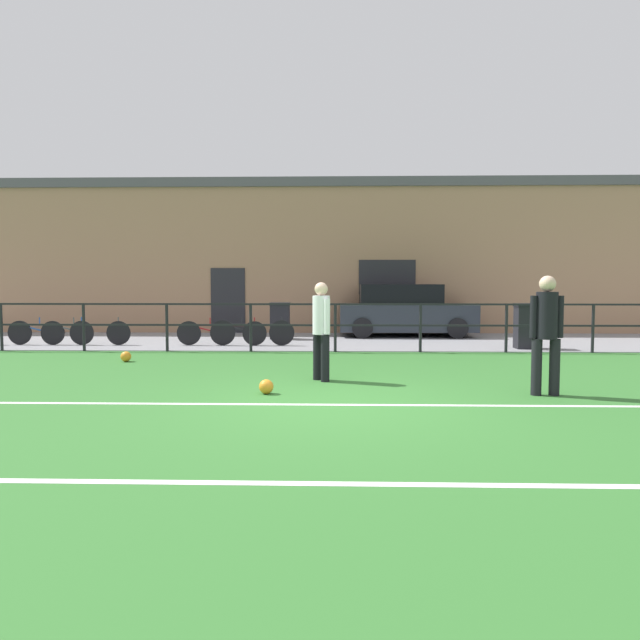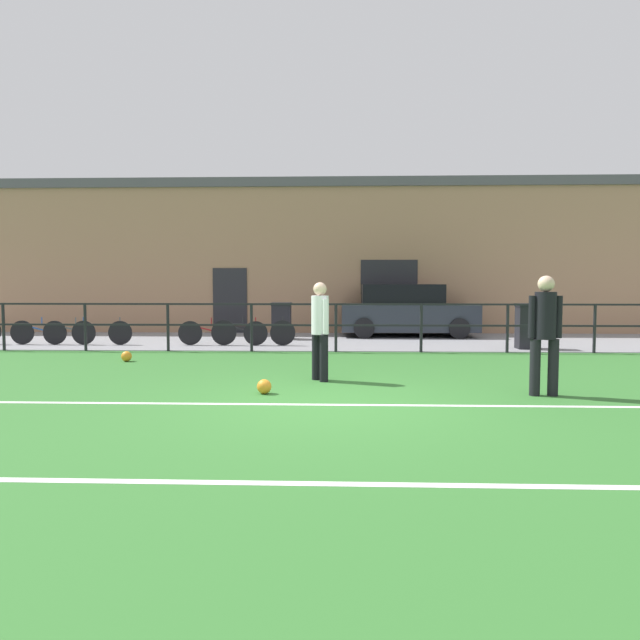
{
  "view_description": "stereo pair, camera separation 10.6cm",
  "coord_description": "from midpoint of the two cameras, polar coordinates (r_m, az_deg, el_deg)",
  "views": [
    {
      "loc": [
        0.02,
        -7.75,
        1.64
      ],
      "look_at": [
        -0.31,
        4.28,
        0.87
      ],
      "focal_mm": 32.88,
      "sensor_mm": 36.0,
      "label": 1
    },
    {
      "loc": [
        0.13,
        -7.75,
        1.64
      ],
      "look_at": [
        -0.31,
        4.28,
        0.87
      ],
      "focal_mm": 32.88,
      "sensor_mm": 36.0,
      "label": 2
    }
  ],
  "objects": [
    {
      "name": "ground",
      "position": [
        7.92,
        1.52,
        -8.41
      ],
      "size": [
        60.0,
        44.0,
        0.04
      ],
      "primitive_type": "cube",
      "color": "#33702D"
    },
    {
      "name": "field_line_touchline",
      "position": [
        7.93,
        1.52,
        -8.24
      ],
      "size": [
        36.0,
        0.11,
        0.0
      ],
      "primitive_type": "cube",
      "color": "white",
      "rests_on": "ground"
    },
    {
      "name": "soccer_ball_match",
      "position": [
        12.8,
        -18.09,
        -3.38
      ],
      "size": [
        0.22,
        0.22,
        0.22
      ],
      "primitive_type": "sphere",
      "color": "orange",
      "rests_on": "ground"
    },
    {
      "name": "player_striker",
      "position": [
        9.72,
        0.31,
        -0.49
      ],
      "size": [
        0.3,
        0.39,
        1.64
      ],
      "rotation": [
        0.0,
        0.0,
        5.31
      ],
      "color": "black",
      "rests_on": "ground"
    },
    {
      "name": "soccer_ball_spare",
      "position": [
        8.71,
        -5.1,
        -6.47
      ],
      "size": [
        0.22,
        0.22,
        0.22
      ],
      "primitive_type": "sphere",
      "color": "orange",
      "rests_on": "ground"
    },
    {
      "name": "parked_car_red",
      "position": [
        17.87,
        8.6,
        0.82
      ],
      "size": [
        4.02,
        1.8,
        1.56
      ],
      "color": "#282D38",
      "rests_on": "pavement_strip"
    },
    {
      "name": "trash_bin_1",
      "position": [
        16.84,
        -3.59,
        -0.05
      ],
      "size": [
        0.57,
        0.48,
        1.04
      ],
      "color": "black",
      "rests_on": "pavement_strip"
    },
    {
      "name": "clubhouse_facade",
      "position": [
        19.97,
        1.89,
        6.14
      ],
      "size": [
        28.0,
        2.56,
        4.98
      ],
      "color": "#A37A5B",
      "rests_on": "ground"
    },
    {
      "name": "perimeter_fence",
      "position": [
        13.78,
        1.78,
        -0.04
      ],
      "size": [
        36.07,
        0.07,
        1.15
      ],
      "color": "black",
      "rests_on": "ground"
    },
    {
      "name": "bicycle_parked_3",
      "position": [
        16.38,
        -21.54,
        -1.11
      ],
      "size": [
        2.35,
        0.04,
        0.72
      ],
      "color": "black",
      "rests_on": "pavement_strip"
    },
    {
      "name": "field_line_hash",
      "position": [
        4.95,
        1.13,
        -15.65
      ],
      "size": [
        36.0,
        0.11,
        0.0
      ],
      "primitive_type": "cube",
      "color": "white",
      "rests_on": "ground"
    },
    {
      "name": "bicycle_parked_2",
      "position": [
        15.3,
        -9.26,
        -1.21
      ],
      "size": [
        2.33,
        0.04,
        0.73
      ],
      "color": "black",
      "rests_on": "pavement_strip"
    },
    {
      "name": "pavement_strip",
      "position": [
        16.33,
        1.82,
        -2.05
      ],
      "size": [
        48.0,
        5.0,
        0.02
      ],
      "primitive_type": "cube",
      "color": "gray",
      "rests_on": "ground"
    },
    {
      "name": "player_goalkeeper",
      "position": [
        9.05,
        21.37,
        -0.71
      ],
      "size": [
        0.48,
        0.3,
        1.74
      ],
      "rotation": [
        0.0,
        0.0,
        6.26
      ],
      "color": "black",
      "rests_on": "ground"
    },
    {
      "name": "bicycle_parked_0",
      "position": [
        16.77,
        -24.41,
        -1.07
      ],
      "size": [
        2.26,
        0.04,
        0.73
      ],
      "color": "black",
      "rests_on": "pavement_strip"
    },
    {
      "name": "bicycle_parked_1",
      "position": [
        15.17,
        -6.33,
        -1.19
      ],
      "size": [
        2.18,
        0.04,
        0.75
      ],
      "color": "black",
      "rests_on": "pavement_strip"
    },
    {
      "name": "trash_bin_0",
      "position": [
        15.2,
        19.76,
        -0.55
      ],
      "size": [
        0.55,
        0.47,
        1.11
      ],
      "color": "black",
      "rests_on": "pavement_strip"
    }
  ]
}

